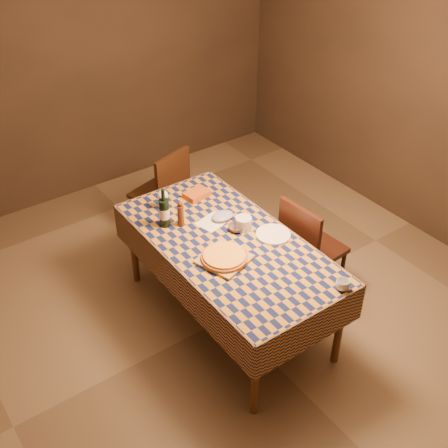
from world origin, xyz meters
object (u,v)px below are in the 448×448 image
object	(u,v)px
cutting_board	(224,259)
chair_far	(165,190)
wine_bottle	(164,212)
dining_table	(228,250)
chair_right	(307,245)
bowl	(237,228)
pizza	(224,256)
white_plate	(273,234)

from	to	relation	value
cutting_board	chair_far	size ratio (longest dim) A/B	0.34
wine_bottle	chair_far	bearing A→B (deg)	60.62
dining_table	wine_bottle	xyz separation A→B (m)	(-0.27, 0.44, 0.20)
cutting_board	chair_right	distance (m)	0.86
cutting_board	wine_bottle	distance (m)	0.63
dining_table	chair_far	xyz separation A→B (m)	(0.17, 1.23, -0.17)
bowl	chair_far	xyz separation A→B (m)	(0.04, 1.15, -0.27)
pizza	wine_bottle	bearing A→B (deg)	101.34
dining_table	bowl	xyz separation A→B (m)	(0.14, 0.08, 0.10)
wine_bottle	bowl	bearing A→B (deg)	-41.93
chair_far	dining_table	bearing A→B (deg)	-98.03
white_plate	chair_right	world-z (taller)	chair_right
dining_table	bowl	world-z (taller)	bowl
dining_table	white_plate	xyz separation A→B (m)	(0.32, -0.13, 0.08)
bowl	cutting_board	bearing A→B (deg)	-140.03
cutting_board	white_plate	world-z (taller)	cutting_board
pizza	white_plate	size ratio (longest dim) A/B	1.61
dining_table	white_plate	bearing A→B (deg)	-22.43
cutting_board	bowl	distance (m)	0.37
dining_table	pizza	distance (m)	0.24
bowl	white_plate	xyz separation A→B (m)	(0.18, -0.21, -0.01)
pizza	wine_bottle	world-z (taller)	wine_bottle
cutting_board	white_plate	bearing A→B (deg)	3.38
chair_far	bowl	bearing A→B (deg)	-91.80
pizza	bowl	distance (m)	0.37
chair_far	chair_right	bearing A→B (deg)	-69.86
dining_table	chair_far	world-z (taller)	chair_far
bowl	pizza	bearing A→B (deg)	-140.03
chair_far	chair_right	distance (m)	1.47
white_plate	chair_far	xyz separation A→B (m)	(-0.15, 1.36, -0.25)
white_plate	chair_far	size ratio (longest dim) A/B	0.28
dining_table	white_plate	distance (m)	0.36
wine_bottle	chair_far	distance (m)	0.97
white_plate	chair_right	bearing A→B (deg)	-2.25
cutting_board	wine_bottle	xyz separation A→B (m)	(-0.12, 0.60, 0.11)
pizza	chair_far	world-z (taller)	chair_far
dining_table	white_plate	size ratio (longest dim) A/B	7.10
wine_bottle	chair_far	size ratio (longest dim) A/B	0.35
chair_far	wine_bottle	bearing A→B (deg)	-119.38
bowl	wine_bottle	size ratio (longest dim) A/B	0.40
cutting_board	chair_right	world-z (taller)	chair_right
cutting_board	chair_far	distance (m)	1.45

